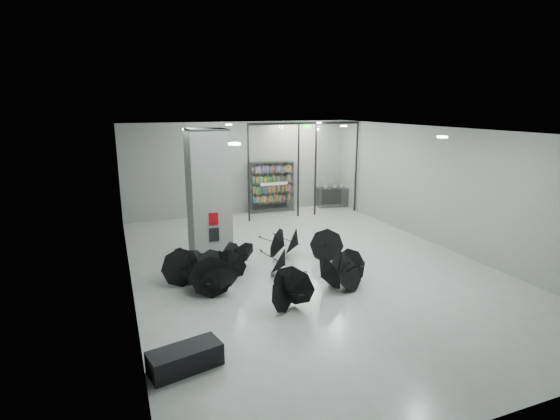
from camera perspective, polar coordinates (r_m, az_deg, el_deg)
name	(u,v)px	position (r m, az deg, el deg)	size (l,w,h in m)	color
room	(309,172)	(12.44, 3.82, 5.06)	(14.00, 14.02, 4.01)	gray
column	(208,194)	(13.68, -9.39, 2.11)	(1.20, 1.20, 4.00)	slate
fire_cabinet	(214,219)	(13.23, -8.72, -1.15)	(0.28, 0.04, 0.38)	#A50A07
info_panel	(214,235)	(13.37, -8.64, -3.22)	(0.30, 0.03, 0.42)	black
exit_sign	(308,127)	(18.13, 3.64, 10.88)	(0.30, 0.06, 0.15)	#0CE533
glass_partition	(305,166)	(18.46, 3.28, 5.82)	(5.06, 0.08, 4.00)	silver
bench	(185,358)	(8.51, -12.35, -18.51)	(1.31, 0.56, 0.42)	black
bookshelf	(272,187)	(19.39, -1.10, 3.05)	(2.04, 0.41, 2.24)	black
shop_counter	(333,197)	(20.62, 6.97, 1.69)	(1.51, 0.60, 0.90)	black
umbrella_cluster	(264,271)	(11.88, -2.15, -8.07)	(5.78, 4.70, 1.29)	black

